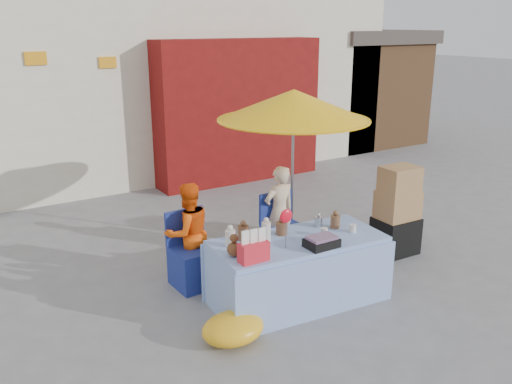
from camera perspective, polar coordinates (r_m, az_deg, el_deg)
ground at (r=6.00m, az=0.50°, el=-11.11°), size 80.00×80.00×0.00m
backdrop at (r=12.42m, az=-17.22°, el=17.74°), size 14.00×8.00×7.80m
market_table at (r=5.81m, az=4.37°, el=-8.13°), size 1.93×1.03×1.12m
chair_left at (r=6.22m, az=-6.51°, el=-7.52°), size 0.50×0.49×0.85m
chair_right at (r=6.80m, az=3.05°, el=-5.20°), size 0.50×0.49×0.85m
vendor_orange at (r=6.20m, az=-7.15°, el=-4.29°), size 0.59×0.47×1.17m
vendor_beige at (r=6.78m, az=2.45°, el=-2.15°), size 0.45×0.30×1.20m
umbrella at (r=6.76m, az=3.99°, el=9.07°), size 1.90×1.90×2.09m
box_stack at (r=7.14m, az=14.61°, el=-2.23°), size 0.54×0.45×1.16m
tarp_bundle at (r=5.21m, az=-2.44°, el=-14.15°), size 0.65×0.54×0.27m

